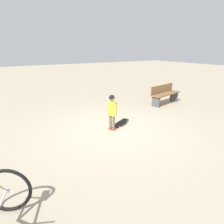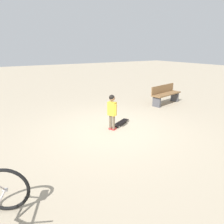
# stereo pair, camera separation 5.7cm
# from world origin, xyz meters

# --- Properties ---
(ground_plane) EXTENTS (50.00, 50.00, 0.00)m
(ground_plane) POSITION_xyz_m (0.00, 0.00, 0.00)
(ground_plane) COLOR tan
(child_person) EXTENTS (0.25, 0.41, 1.06)m
(child_person) POSITION_xyz_m (0.04, -0.02, 0.66)
(child_person) COLOR brown
(child_person) RESTS_ON ground
(skateboard) EXTENTS (0.77, 0.54, 0.07)m
(skateboard) POSITION_xyz_m (-0.43, -0.25, 0.06)
(skateboard) COLOR black
(skateboard) RESTS_ON ground
(street_bench) EXTENTS (1.66, 0.77, 0.80)m
(street_bench) POSITION_xyz_m (-3.47, -1.39, 0.42)
(street_bench) COLOR brown
(street_bench) RESTS_ON ground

